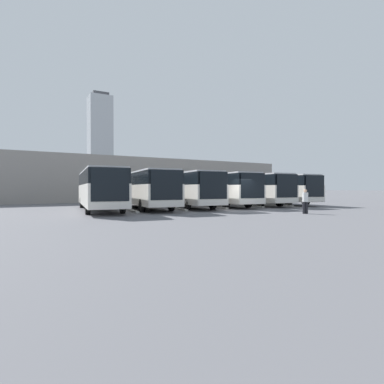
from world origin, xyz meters
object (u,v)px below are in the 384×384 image
object	(u,v)px
bus_2	(217,188)
bus_4	(144,188)
bus_0	(273,188)
bus_5	(99,188)
bus_3	(183,188)
pedestrian	(305,201)
bus_1	(247,188)

from	to	relation	value
bus_2	bus_4	size ratio (longest dim) A/B	1.00
bus_0	bus_5	world-z (taller)	same
bus_3	bus_5	xyz separation A→B (m)	(7.78, 0.58, 0.00)
bus_3	bus_4	bearing A→B (deg)	8.70
bus_3	pedestrian	size ratio (longest dim) A/B	7.54
bus_1	bus_3	xyz separation A→B (m)	(7.78, 0.15, 0.00)
pedestrian	bus_4	bearing A→B (deg)	142.58
bus_1	bus_4	distance (m)	11.67
bus_0	pedestrian	xyz separation A→B (m)	(7.72, 11.10, -0.85)
bus_1	bus_0	bearing A→B (deg)	-170.81
bus_0	pedestrian	size ratio (longest dim) A/B	7.54
bus_2	bus_3	size ratio (longest dim) A/B	1.00
bus_0	bus_3	size ratio (longest dim) A/B	1.00
bus_1	pedestrian	bearing A→B (deg)	76.31
bus_4	bus_5	world-z (taller)	same
bus_4	pedestrian	xyz separation A→B (m)	(-7.83, 10.51, -0.85)
bus_3	bus_5	size ratio (longest dim) A/B	1.00
bus_4	bus_0	bearing A→B (deg)	-172.10
bus_5	pedestrian	world-z (taller)	bus_5
bus_0	bus_5	xyz separation A→B (m)	(19.44, 0.96, 0.00)
bus_3	pedestrian	distance (m)	11.45
bus_1	bus_5	distance (m)	15.57
bus_1	bus_3	world-z (taller)	same
bus_1	bus_2	xyz separation A→B (m)	(3.89, 0.01, 0.00)
bus_2	bus_4	world-z (taller)	same
bus_5	bus_4	bearing A→B (deg)	-168.72
bus_5	bus_2	bearing A→B (deg)	-170.71
bus_2	bus_5	size ratio (longest dim) A/B	1.00
bus_2	bus_0	bearing A→B (deg)	-172.49
bus_1	pedestrian	distance (m)	11.55
bus_2	pedestrian	distance (m)	10.89
bus_0	bus_2	size ratio (longest dim) A/B	1.00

